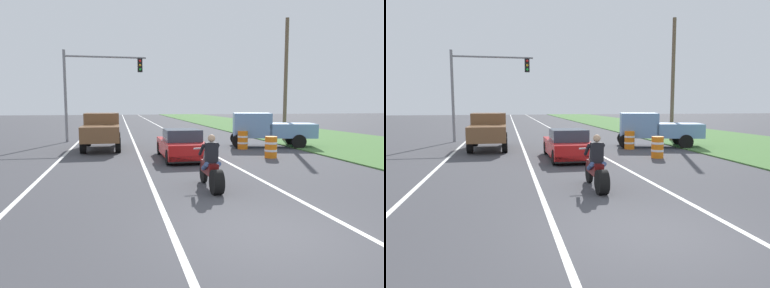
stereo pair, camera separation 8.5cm
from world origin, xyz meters
TOP-DOWN VIEW (x-y plane):
  - ground_plane at (0.00, 0.00)m, footprint 160.00×160.00m
  - lane_stripe_left_solid at (-5.40, 20.00)m, footprint 0.14×120.00m
  - lane_stripe_right_solid at (1.80, 20.00)m, footprint 0.14×120.00m
  - lane_stripe_centre_dashed at (-1.80, 20.00)m, footprint 0.14×120.00m
  - grass_verge_right at (11.92, 20.00)m, footprint 10.00×120.00m
  - motorcycle_with_rider at (-0.14, 3.82)m, footprint 0.70×2.21m
  - sports_car_red at (0.04, 9.79)m, footprint 1.84×4.30m
  - pickup_truck_left_lane_brown at (-3.68, 14.20)m, footprint 2.02×4.80m
  - pickup_truck_right_shoulder_light_blue at (5.80, 13.34)m, footprint 5.14×3.14m
  - traffic_light_mast_near at (-4.42, 18.55)m, footprint 5.36×0.34m
  - utility_pole_roadside at (8.26, 16.20)m, footprint 0.24×0.24m
  - construction_barrel_nearest at (4.17, 9.24)m, footprint 0.58×0.58m
  - construction_barrel_mid at (4.01, 12.63)m, footprint 0.58×0.58m

SIDE VIEW (x-z plane):
  - ground_plane at x=0.00m, z-range 0.00..0.00m
  - lane_stripe_left_solid at x=-5.40m, z-range 0.00..0.01m
  - lane_stripe_right_solid at x=1.80m, z-range 0.00..0.01m
  - lane_stripe_centre_dashed at x=-1.80m, z-range 0.00..0.01m
  - grass_verge_right at x=11.92m, z-range 0.00..0.06m
  - construction_barrel_nearest at x=4.17m, z-range 0.00..1.00m
  - construction_barrel_mid at x=4.01m, z-range 0.00..1.00m
  - motorcycle_with_rider at x=-0.14m, z-range -0.22..1.40m
  - sports_car_red at x=0.04m, z-range -0.05..1.31m
  - pickup_truck_left_lane_brown at x=-3.68m, z-range 0.12..2.10m
  - pickup_truck_right_shoulder_light_blue at x=5.80m, z-range 0.12..2.10m
  - traffic_light_mast_near at x=-4.42m, z-range 1.05..7.05m
  - utility_pole_roadside at x=8.26m, z-range 0.00..8.13m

